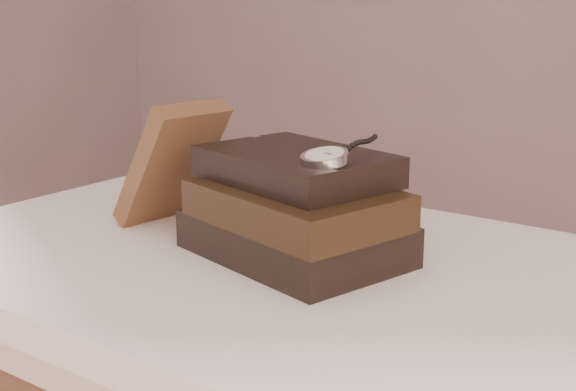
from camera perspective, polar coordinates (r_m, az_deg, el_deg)
The scene contains 5 objects.
table at distance 0.98m, azimuth 0.65°, elevation -9.76°, with size 1.00×0.60×0.75m.
book_stack at distance 0.93m, azimuth 0.55°, elevation -1.01°, with size 0.29×0.24×0.13m.
journal at distance 1.07m, azimuth -8.45°, elevation 2.32°, with size 0.03×0.12×0.19m, color #422819.
pocket_watch at distance 0.86m, azimuth 2.89°, elevation 2.89°, with size 0.06×0.16×0.02m.
eyeglasses at distance 1.05m, azimuth 0.93°, elevation 1.50°, with size 0.13×0.15×0.05m.
Camera 1 is at (0.51, -0.38, 1.06)m, focal length 48.86 mm.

